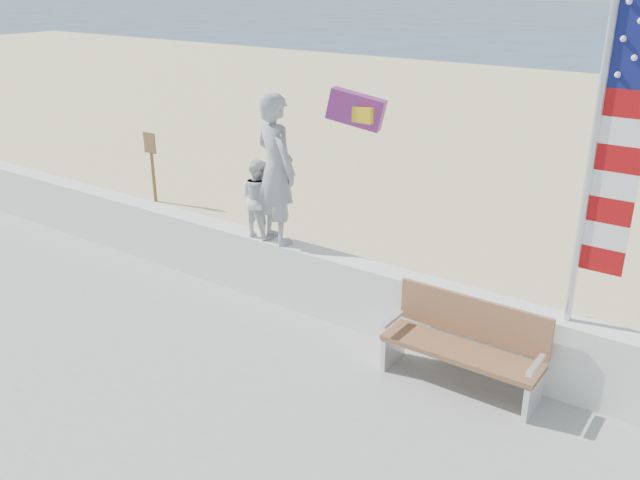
# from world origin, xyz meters

# --- Properties ---
(ground) EXTENTS (220.00, 220.00, 0.00)m
(ground) POSITION_xyz_m (0.00, 0.00, 0.00)
(ground) COLOR #324A64
(ground) RESTS_ON ground
(sand) EXTENTS (90.00, 40.00, 0.08)m
(sand) POSITION_xyz_m (0.00, 9.00, 0.04)
(sand) COLOR beige
(sand) RESTS_ON ground
(seawall) EXTENTS (30.00, 0.35, 0.90)m
(seawall) POSITION_xyz_m (0.00, 2.00, 0.63)
(seawall) COLOR white
(seawall) RESTS_ON boardwalk
(adult) EXTENTS (0.87, 0.72, 2.05)m
(adult) POSITION_xyz_m (-0.66, 2.00, 2.10)
(adult) COLOR gray
(adult) RESTS_ON seawall
(child) EXTENTS (0.56, 0.45, 1.12)m
(child) POSITION_xyz_m (-1.00, 2.00, 1.64)
(child) COLOR silver
(child) RESTS_ON seawall
(bench) EXTENTS (1.80, 0.57, 1.00)m
(bench) POSITION_xyz_m (2.37, 1.55, 0.69)
(bench) COLOR brown
(bench) RESTS_ON boardwalk
(flag) EXTENTS (0.50, 0.08, 3.50)m
(flag) POSITION_xyz_m (3.44, 2.00, 2.99)
(flag) COLOR silver
(flag) RESTS_ON seawall
(parafoil_kite) EXTENTS (0.89, 0.46, 0.59)m
(parafoil_kite) POSITION_xyz_m (-0.20, 3.28, 2.75)
(parafoil_kite) COLOR red
(parafoil_kite) RESTS_ON ground
(sign) EXTENTS (0.32, 0.07, 1.46)m
(sign) POSITION_xyz_m (-5.70, 4.20, 0.94)
(sign) COLOR brown
(sign) RESTS_ON sand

